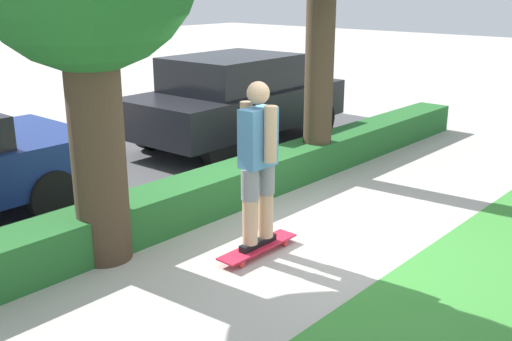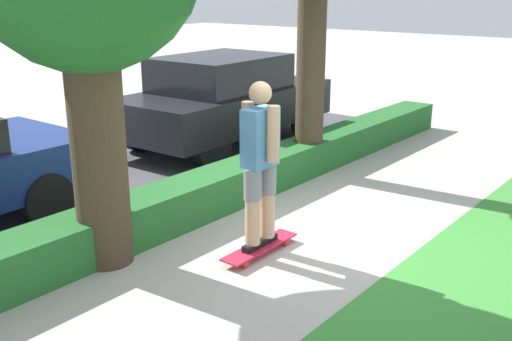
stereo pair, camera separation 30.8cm
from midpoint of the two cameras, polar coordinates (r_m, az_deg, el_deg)
ground_plane at (r=6.72m, az=6.39°, el=-7.18°), size 60.00×60.00×0.00m
street_asphalt at (r=9.60m, az=-14.44°, el=-0.07°), size 12.61×5.00×0.01m
hedge_row at (r=7.59m, az=-3.41°, el=-2.19°), size 12.61×0.60×0.49m
skateboard at (r=6.47m, az=1.57°, el=-7.33°), size 1.04×0.24×0.10m
skater_person at (r=6.13m, az=1.64°, el=0.87°), size 0.51×0.46×1.77m
parked_car_middle at (r=10.78m, az=-1.07°, el=6.88°), size 4.29×2.04×1.60m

